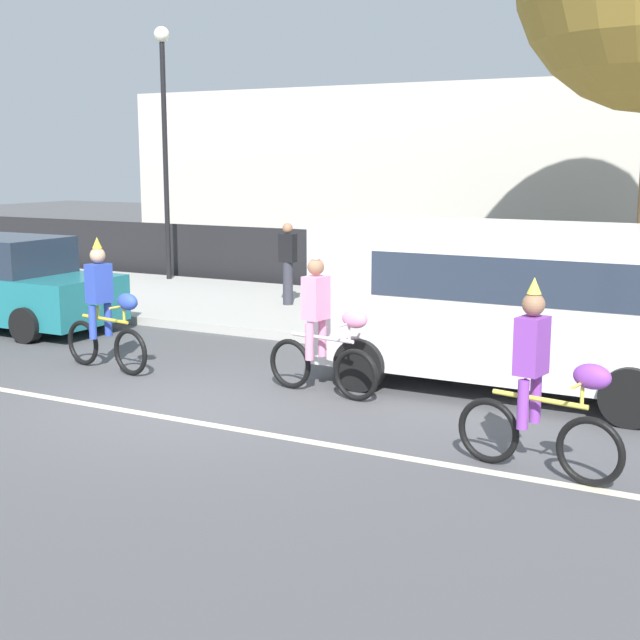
# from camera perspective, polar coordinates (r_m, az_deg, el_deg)

# --- Properties ---
(ground_plane) EXTENTS (80.00, 80.00, 0.00)m
(ground_plane) POSITION_cam_1_polar(r_m,az_deg,el_deg) (11.32, -9.61, -5.31)
(ground_plane) COLOR #4C4C4F
(road_centre_line) EXTENTS (36.00, 0.14, 0.01)m
(road_centre_line) POSITION_cam_1_polar(r_m,az_deg,el_deg) (10.95, -11.22, -5.88)
(road_centre_line) COLOR beige
(road_centre_line) RESTS_ON ground
(sidewalk_curb) EXTENTS (60.00, 5.00, 0.15)m
(sidewalk_curb) POSITION_cam_1_polar(r_m,az_deg,el_deg) (16.78, 4.07, 0.18)
(sidewalk_curb) COLOR #ADAAA3
(sidewalk_curb) RESTS_ON ground
(fence_line) EXTENTS (40.00, 0.08, 1.40)m
(fence_line) POSITION_cam_1_polar(r_m,az_deg,el_deg) (19.34, 7.62, 3.34)
(fence_line) COLOR black
(fence_line) RESTS_ON ground
(building_backdrop) EXTENTS (28.00, 8.00, 5.00)m
(building_backdrop) POSITION_cam_1_polar(r_m,az_deg,el_deg) (26.98, 18.58, 8.69)
(building_backdrop) COLOR beige
(building_backdrop) RESTS_ON ground
(parade_cyclist_cobalt) EXTENTS (1.71, 0.53, 1.92)m
(parade_cyclist_cobalt) POSITION_cam_1_polar(r_m,az_deg,el_deg) (13.10, -13.58, 0.45)
(parade_cyclist_cobalt) COLOR black
(parade_cyclist_cobalt) RESTS_ON ground
(parade_cyclist_pink) EXTENTS (1.71, 0.52, 1.92)m
(parade_cyclist_pink) POSITION_cam_1_polar(r_m,az_deg,el_deg) (11.41, 0.20, -0.70)
(parade_cyclist_pink) COLOR black
(parade_cyclist_pink) RESTS_ON ground
(parade_cyclist_purple) EXTENTS (1.71, 0.53, 1.92)m
(parade_cyclist_purple) POSITION_cam_1_polar(r_m,az_deg,el_deg) (8.77, 13.96, -4.38)
(parade_cyclist_purple) COLOR black
(parade_cyclist_purple) RESTS_ON ground
(parked_van_white) EXTENTS (5.00, 2.22, 2.18)m
(parked_van_white) POSITION_cam_1_polar(r_m,az_deg,el_deg) (11.84, 12.52, 1.61)
(parked_van_white) COLOR white
(parked_van_white) RESTS_ON ground
(parked_car_teal) EXTENTS (4.10, 1.92, 1.64)m
(parked_car_teal) POSITION_cam_1_polar(r_m,az_deg,el_deg) (16.95, -19.33, 2.14)
(parked_car_teal) COLOR #1E727A
(parked_car_teal) RESTS_ON ground
(street_lamp_post) EXTENTS (0.36, 0.36, 5.86)m
(street_lamp_post) POSITION_cam_1_polar(r_m,az_deg,el_deg) (21.67, -9.95, 12.72)
(street_lamp_post) COLOR black
(street_lamp_post) RESTS_ON sidewalk_curb
(pedestrian_onlooker) EXTENTS (0.32, 0.20, 1.62)m
(pedestrian_onlooker) POSITION_cam_1_polar(r_m,az_deg,el_deg) (17.62, -2.08, 3.77)
(pedestrian_onlooker) COLOR #33333D
(pedestrian_onlooker) RESTS_ON sidewalk_curb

